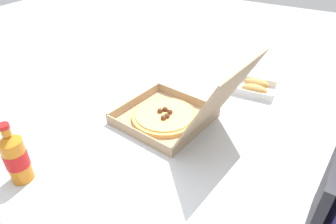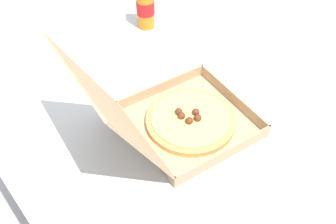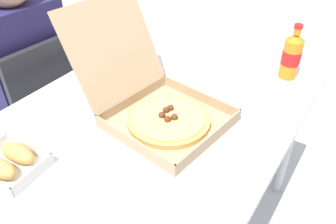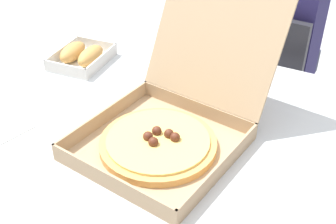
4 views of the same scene
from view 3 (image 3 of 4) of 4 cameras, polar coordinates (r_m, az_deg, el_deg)
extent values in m
cube|color=silver|center=(1.18, -3.21, -1.14)|extent=(1.35, 0.91, 0.03)
cylinder|color=#B7B7BC|center=(1.74, 19.84, -4.58)|extent=(0.05, 0.05, 0.69)
cylinder|color=#B7B7BC|center=(1.97, -1.57, 3.34)|extent=(0.05, 0.05, 0.69)
cube|color=#232328|center=(1.83, -21.82, 0.59)|extent=(0.42, 0.42, 0.04)
cube|color=#232328|center=(1.58, -19.74, 4.38)|extent=(0.36, 0.05, 0.38)
cylinder|color=#B2B2B7|center=(2.14, -19.46, -0.31)|extent=(0.03, 0.03, 0.43)
cylinder|color=#B2B2B7|center=(1.91, -13.40, -4.03)|extent=(0.03, 0.03, 0.43)
cylinder|color=#B2B2B7|center=(1.78, -21.57, -9.56)|extent=(0.03, 0.03, 0.43)
cylinder|color=#333847|center=(2.09, -20.91, -1.34)|extent=(0.09, 0.09, 0.45)
cylinder|color=#333847|center=(2.03, -24.95, -3.81)|extent=(0.09, 0.09, 0.45)
cube|color=#333847|center=(1.90, -21.81, 4.64)|extent=(0.13, 0.31, 0.10)
cube|color=#333847|center=(1.84, -26.30, 2.12)|extent=(0.13, 0.31, 0.10)
cube|color=#231E4C|center=(1.62, -23.23, 9.29)|extent=(0.37, 0.20, 0.42)
cube|color=tan|center=(1.13, 0.16, -1.83)|extent=(0.39, 0.39, 0.01)
cube|color=tan|center=(1.04, 7.23, -4.63)|extent=(0.34, 0.05, 0.04)
cube|color=tan|center=(1.03, -6.07, -5.25)|extent=(0.05, 0.34, 0.04)
cube|color=tan|center=(1.23, 5.35, 2.73)|extent=(0.05, 0.34, 0.04)
cube|color=tan|center=(1.21, -5.88, 2.30)|extent=(0.34, 0.05, 0.04)
cube|color=tan|center=(1.18, -9.18, 10.71)|extent=(0.36, 0.20, 0.31)
cylinder|color=tan|center=(1.12, 0.16, -1.35)|extent=(0.28, 0.28, 0.02)
cylinder|color=#EAC666|center=(1.12, 0.16, -0.86)|extent=(0.25, 0.25, 0.01)
sphere|color=#562819|center=(1.10, 1.08, -0.90)|extent=(0.02, 0.02, 0.02)
sphere|color=#562819|center=(1.13, -0.34, 0.31)|extent=(0.02, 0.02, 0.02)
sphere|color=#562819|center=(1.14, 0.41, 0.70)|extent=(0.02, 0.02, 0.02)
sphere|color=#562819|center=(1.09, -0.09, -1.24)|extent=(0.02, 0.02, 0.02)
sphere|color=#562819|center=(1.11, -1.06, -0.54)|extent=(0.02, 0.02, 0.02)
cube|color=white|center=(1.08, -25.03, -8.55)|extent=(0.17, 0.20, 0.00)
cube|color=silver|center=(1.00, -21.91, -9.77)|extent=(0.15, 0.02, 0.03)
cube|color=silver|center=(1.09, -22.51, -5.57)|extent=(0.02, 0.19, 0.03)
ellipsoid|color=tan|center=(1.07, -24.12, -6.43)|extent=(0.07, 0.12, 0.05)
cylinder|color=orange|center=(1.44, 20.10, 8.43)|extent=(0.07, 0.07, 0.16)
cone|color=orange|center=(1.40, 20.89, 11.76)|extent=(0.07, 0.07, 0.02)
cylinder|color=orange|center=(1.39, 21.12, 12.68)|extent=(0.03, 0.03, 0.02)
cylinder|color=red|center=(1.38, 21.30, 13.41)|extent=(0.03, 0.03, 0.01)
cylinder|color=red|center=(1.43, 20.16, 8.71)|extent=(0.07, 0.07, 0.06)
camera|label=1|loc=(1.92, 1.62, 37.75)|focal=31.79mm
camera|label=2|loc=(1.07, -56.56, 31.24)|focal=39.17mm
camera|label=4|loc=(1.16, 49.51, 23.55)|focal=46.84mm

